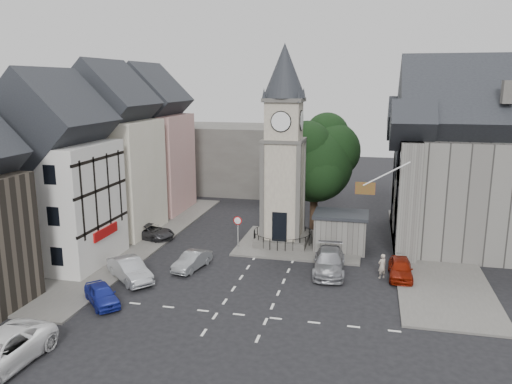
% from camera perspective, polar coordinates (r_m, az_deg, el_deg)
% --- Properties ---
extents(ground, '(120.00, 120.00, 0.00)m').
position_cam_1_polar(ground, '(34.84, 0.72, -9.95)').
color(ground, black).
rests_on(ground, ground).
extents(pavement_west, '(6.00, 30.00, 0.14)m').
position_cam_1_polar(pavement_west, '(44.19, -13.67, -5.29)').
color(pavement_west, '#595651').
rests_on(pavement_west, ground).
extents(pavement_east, '(6.00, 26.00, 0.14)m').
position_cam_1_polar(pavement_east, '(41.94, 19.52, -6.64)').
color(pavement_east, '#595651').
rests_on(pavement_east, ground).
extents(central_island, '(10.00, 8.00, 0.16)m').
position_cam_1_polar(central_island, '(41.96, 5.08, -5.92)').
color(central_island, '#595651').
rests_on(central_island, ground).
extents(road_markings, '(20.00, 8.00, 0.01)m').
position_cam_1_polar(road_markings, '(29.96, -1.60, -13.86)').
color(road_markings, silver).
rests_on(road_markings, ground).
extents(clock_tower, '(4.86, 4.86, 16.25)m').
position_cam_1_polar(clock_tower, '(40.37, 3.18, 5.11)').
color(clock_tower, '#4C4944').
rests_on(clock_tower, ground).
extents(stone_shelter, '(4.30, 3.30, 3.08)m').
position_cam_1_polar(stone_shelter, '(40.75, 9.63, -4.45)').
color(stone_shelter, '#605D59').
rests_on(stone_shelter, ground).
extents(town_tree, '(7.20, 7.20, 10.80)m').
position_cam_1_polar(town_tree, '(45.17, 6.77, 4.36)').
color(town_tree, black).
rests_on(town_tree, ground).
extents(warning_sign_post, '(0.70, 0.19, 2.85)m').
position_cam_1_polar(warning_sign_post, '(39.87, -2.11, -3.94)').
color(warning_sign_post, black).
rests_on(warning_sign_post, ground).
extents(terrace_pink, '(8.10, 7.60, 12.80)m').
position_cam_1_polar(terrace_pink, '(52.88, -12.12, 4.92)').
color(terrace_pink, tan).
rests_on(terrace_pink, ground).
extents(terrace_cream, '(8.10, 7.60, 12.80)m').
position_cam_1_polar(terrace_cream, '(45.84, -16.34, 3.56)').
color(terrace_cream, beige).
rests_on(terrace_cream, ground).
extents(terrace_tudor, '(8.10, 7.60, 12.00)m').
position_cam_1_polar(terrace_tudor, '(39.24, -21.96, 1.13)').
color(terrace_tudor, silver).
rests_on(terrace_tudor, ground).
extents(backdrop_west, '(20.00, 10.00, 8.00)m').
position_cam_1_polar(backdrop_west, '(63.06, -4.52, 3.98)').
color(backdrop_west, '#4C4944').
rests_on(backdrop_west, ground).
extents(east_building, '(14.40, 11.40, 12.60)m').
position_cam_1_polar(east_building, '(43.92, 24.35, 2.16)').
color(east_building, '#605D59').
rests_on(east_building, ground).
extents(east_boundary_wall, '(0.40, 16.00, 0.90)m').
position_cam_1_polar(east_boundary_wall, '(43.47, 15.60, -5.17)').
color(east_boundary_wall, '#605D59').
rests_on(east_boundary_wall, ground).
extents(flagpole, '(3.68, 0.10, 2.74)m').
position_cam_1_polar(flagpole, '(36.04, 14.68, 2.01)').
color(flagpole, white).
rests_on(flagpole, ground).
extents(car_west_blue, '(3.64, 3.60, 1.24)m').
position_cam_1_polar(car_west_blue, '(32.42, -17.21, -11.13)').
color(car_west_blue, navy).
rests_on(car_west_blue, ground).
extents(car_west_silver, '(4.51, 4.17, 1.50)m').
position_cam_1_polar(car_west_silver, '(35.48, -14.22, -8.62)').
color(car_west_silver, '#A3A7AB').
rests_on(car_west_silver, ground).
extents(car_west_grey, '(4.99, 3.20, 1.28)m').
position_cam_1_polar(car_west_grey, '(44.22, -12.12, -4.43)').
color(car_west_grey, '#2C2C2F').
rests_on(car_west_grey, ground).
extents(car_island_silver, '(2.08, 3.95, 1.24)m').
position_cam_1_polar(car_island_silver, '(36.75, -7.33, -7.80)').
color(car_island_silver, gray).
rests_on(car_island_silver, ground).
extents(car_island_east, '(2.47, 5.47, 1.56)m').
position_cam_1_polar(car_island_east, '(36.18, 8.37, -7.90)').
color(car_island_east, gray).
rests_on(car_island_east, ground).
extents(car_east_red, '(1.59, 3.94, 1.34)m').
position_cam_1_polar(car_east_red, '(36.28, 16.18, -8.40)').
color(car_east_red, maroon).
rests_on(car_east_red, ground).
extents(pedestrian, '(0.76, 0.72, 1.75)m').
position_cam_1_polar(pedestrian, '(35.80, 14.20, -8.21)').
color(pedestrian, '#AC9F8E').
rests_on(pedestrian, ground).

